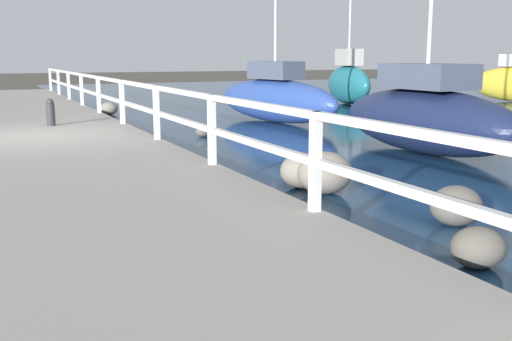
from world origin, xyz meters
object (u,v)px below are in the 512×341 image
Objects in this scene: sailboat_navy at (425,116)px; sailboat_blue at (275,98)px; sailboat_teal at (348,82)px; mooring_bollard at (51,112)px.

sailboat_navy is 1.13× the size of sailboat_blue.
sailboat_navy is 12.40m from sailboat_teal.
sailboat_blue is 7.41m from sailboat_teal.
sailboat_blue is (6.37, 1.33, 0.06)m from mooring_bollard.
sailboat_teal reaches higher than sailboat_blue.
sailboat_blue reaches higher than mooring_bollard.
sailboat_teal is (5.67, 4.76, 0.18)m from sailboat_blue.
sailboat_blue is at bearing 11.79° from mooring_bollard.
mooring_bollard is 13.50m from sailboat_teal.
sailboat_navy is at bearing -105.87° from sailboat_teal.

